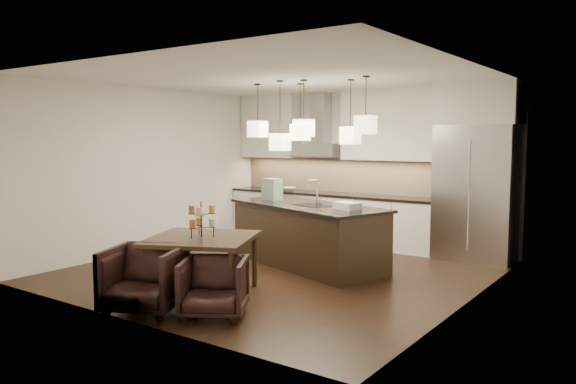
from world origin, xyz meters
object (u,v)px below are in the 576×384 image
Objects in this scene: armchair_left at (144,279)px; armchair_right at (214,287)px; refrigerator at (476,193)px; dining_table at (202,266)px; island_body at (307,236)px.

armchair_right is (0.74, 0.34, -0.05)m from armchair_left.
refrigerator is 4.57m from dining_table.
dining_table is 1.73× the size of armchair_right.
refrigerator is 2.77m from island_body.
island_body reaches higher than dining_table.
island_body is at bearing 69.44° from armchair_right.
island_body is at bearing -137.22° from refrigerator.
armchair_left is at bearing -114.64° from refrigerator.
armchair_left reaches higher than dining_table.
island_body is at bearing 61.28° from dining_table.
refrigerator is 4.78m from armchair_right.
island_body reaches higher than armchair_right.
refrigerator is 3.03× the size of armchair_right.
armchair_left reaches higher than armchair_right.
armchair_left is (-0.07, -0.85, 0.00)m from dining_table.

